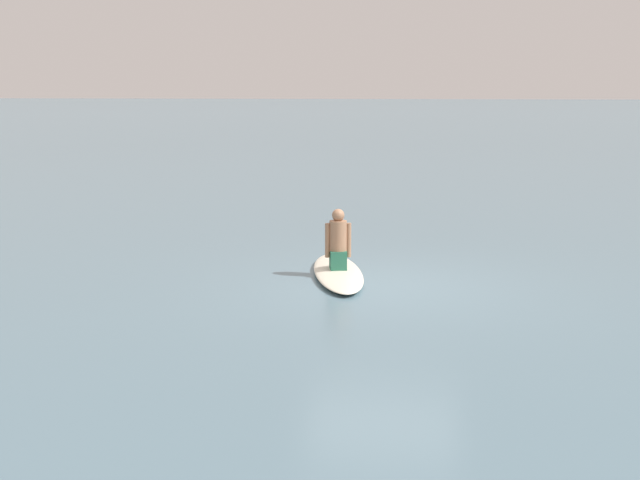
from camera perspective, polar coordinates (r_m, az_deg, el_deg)
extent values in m
plane|color=slate|center=(13.56, 4.38, -3.17)|extent=(400.00, 400.00, 0.00)
ellipsoid|color=silver|center=(14.23, 1.23, -2.22)|extent=(3.17, 1.41, 0.13)
cube|color=#26664C|center=(14.18, 1.24, -1.34)|extent=(0.39, 0.34, 0.32)
cylinder|color=#9E7051|center=(14.10, 1.24, 0.26)|extent=(0.35, 0.35, 0.53)
sphere|color=#9E7051|center=(14.04, 1.25, 1.70)|extent=(0.21, 0.21, 0.21)
cylinder|color=#9E7051|center=(14.13, 1.97, 0.00)|extent=(0.10, 0.10, 0.58)
cylinder|color=#9E7051|center=(14.10, 0.51, -0.02)|extent=(0.10, 0.10, 0.58)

